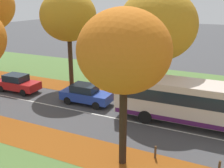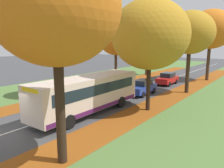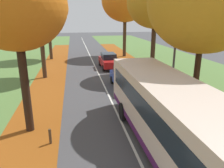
{
  "view_description": "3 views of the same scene",
  "coord_description": "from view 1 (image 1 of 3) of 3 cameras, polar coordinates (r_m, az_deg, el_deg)",
  "views": [
    {
      "loc": [
        -15.71,
        4.39,
        8.26
      ],
      "look_at": [
        0.62,
        12.04,
        2.36
      ],
      "focal_mm": 42.0,
      "sensor_mm": 36.0,
      "label": 1
    },
    {
      "loc": [
        13.1,
        -5.98,
        5.58
      ],
      "look_at": [
        0.86,
        10.26,
        1.77
      ],
      "focal_mm": 35.0,
      "sensor_mm": 36.0,
      "label": 2
    },
    {
      "loc": [
        -2.35,
        -1.44,
        5.45
      ],
      "look_at": [
        0.01,
        11.93,
        1.26
      ],
      "focal_mm": 35.0,
      "sensor_mm": 36.0,
      "label": 3
    }
  ],
  "objects": [
    {
      "name": "tree_right_near",
      "position": [
        21.37,
        9.82,
        12.46
      ],
      "size": [
        6.26,
        6.26,
        9.07
      ],
      "color": "black",
      "rests_on": "ground"
    },
    {
      "name": "tree_left_near",
      "position": [
        12.15,
        2.64,
        7.05
      ],
      "size": [
        4.42,
        4.42,
        7.95
      ],
      "color": "black",
      "rests_on": "ground"
    },
    {
      "name": "road_centre_line",
      "position": [
        23.63,
        -18.47,
        -3.31
      ],
      "size": [
        0.12,
        80.0,
        0.01
      ],
      "primitive_type": "cube",
      "color": "silver",
      "rests_on": "ground"
    },
    {
      "name": "bollard_fourth",
      "position": [
        14.81,
        9.42,
        -14.39
      ],
      "size": [
        0.12,
        0.12,
        0.72
      ],
      "primitive_type": "cylinder",
      "color": "#4C3823",
      "rests_on": "ground"
    },
    {
      "name": "tree_right_mid",
      "position": [
        25.38,
        -9.48,
        14.36
      ],
      "size": [
        5.23,
        5.23,
        9.08
      ],
      "color": "#382619",
      "rests_on": "ground"
    },
    {
      "name": "car_blue_lead",
      "position": [
        21.54,
        -5.72,
        -2.2
      ],
      "size": [
        1.86,
        4.24,
        1.62
      ],
      "color": "#233D9E",
      "rests_on": "ground"
    },
    {
      "name": "bus",
      "position": [
        18.42,
        17.11,
        -3.58
      ],
      "size": [
        2.76,
        10.43,
        2.98
      ],
      "color": "beige",
      "rests_on": "ground"
    },
    {
      "name": "streetlamp_right",
      "position": [
        21.14,
        4.77,
        5.71
      ],
      "size": [
        1.89,
        0.28,
        6.0
      ],
      "color": "#47474C",
      "rests_on": "ground"
    },
    {
      "name": "leaf_litter_right",
      "position": [
        23.93,
        -0.22,
        -2.04
      ],
      "size": [
        2.8,
        60.0,
        0.0
      ],
      "primitive_type": "cube",
      "color": "#8C4714",
      "rests_on": "grass_verge_right"
    },
    {
      "name": "grass_verge_right",
      "position": [
        30.53,
        -6.73,
        2.31
      ],
      "size": [
        12.0,
        90.0,
        0.01
      ],
      "primitive_type": "cube",
      "color": "#517538",
      "rests_on": "ground"
    },
    {
      "name": "bollard_third",
      "position": [
        14.49,
        22.32,
        -16.45
      ],
      "size": [
        0.12,
        0.12,
        0.73
      ],
      "primitive_type": "cylinder",
      "color": "#4C3823",
      "rests_on": "ground"
    },
    {
      "name": "leaf_litter_left",
      "position": [
        16.85,
        -14.01,
        -11.79
      ],
      "size": [
        2.8,
        60.0,
        0.0
      ],
      "primitive_type": "cube",
      "color": "#8C4714",
      "rests_on": "grass_verge_left"
    },
    {
      "name": "car_red_following",
      "position": [
        25.75,
        -19.92,
        0.19
      ],
      "size": [
        1.86,
        4.24,
        1.62
      ],
      "color": "#B21919",
      "rests_on": "ground"
    }
  ]
}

